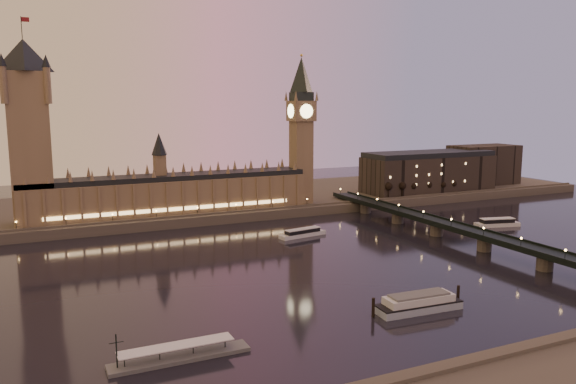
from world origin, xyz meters
name	(u,v)px	position (x,y,z in m)	size (l,w,h in m)	color
ground	(311,262)	(0.00, 0.00, 0.00)	(700.00, 700.00, 0.00)	black
far_embankment	(248,200)	(30.00, 165.00, 3.00)	(560.00, 130.00, 6.00)	#423D35
palace_of_westminster	(170,189)	(-40.12, 120.99, 21.71)	(180.00, 26.62, 52.00)	brown
victoria_tower	(28,122)	(-120.00, 121.00, 65.79)	(31.68, 31.68, 118.00)	brown
big_ben	(301,121)	(53.99, 120.99, 63.95)	(17.68, 17.68, 104.00)	brown
westminster_bridge	(459,233)	(91.61, 0.00, 5.52)	(13.20, 260.00, 15.30)	black
city_block	(447,169)	(194.94, 130.93, 22.24)	(155.00, 45.00, 34.00)	black
bare_tree_0	(386,188)	(118.98, 109.00, 13.92)	(5.23, 5.23, 10.64)	black
bare_tree_1	(401,187)	(131.91, 109.00, 13.92)	(5.23, 5.23, 10.64)	black
bare_tree_2	(415,186)	(144.85, 109.00, 13.92)	(5.23, 5.23, 10.64)	black
bare_tree_3	(428,185)	(157.79, 109.00, 13.92)	(5.23, 5.23, 10.64)	black
bare_tree_4	(442,184)	(170.73, 109.00, 13.92)	(5.23, 5.23, 10.64)	black
bare_tree_5	(454,183)	(183.66, 109.00, 13.92)	(5.23, 5.23, 10.64)	black
cruise_boat_a	(303,233)	(20.06, 49.65, 2.07)	(30.01, 11.32, 4.70)	silver
cruise_boat_b	(497,223)	(142.79, 22.60, 2.30)	(29.16, 13.58, 5.22)	silver
moored_barge	(419,303)	(6.74, -74.18, 2.98)	(38.52, 11.13, 7.07)	#98A9C1
pontoon_pier	(179,356)	(-83.89, -76.62, 1.22)	(42.58, 7.10, 11.35)	#595B5E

